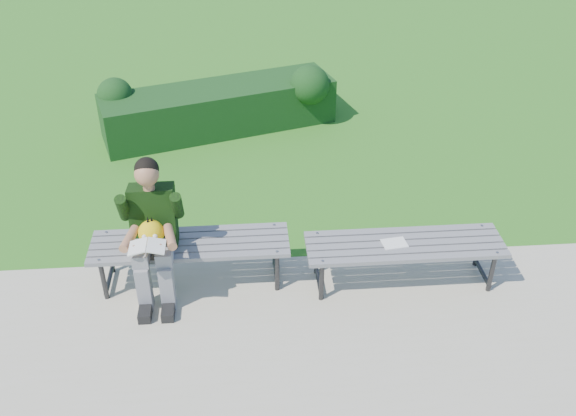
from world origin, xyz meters
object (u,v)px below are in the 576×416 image
hedge (222,106)px  paper_sheet (394,243)px  bench_left (190,247)px  bench_right (405,248)px  seated_boy (152,227)px

hedge → paper_sheet: size_ratio=13.43×
bench_left → paper_sheet: bearing=-5.1°
bench_right → paper_sheet: bench_right is taller
hedge → seated_boy: (-0.55, -3.32, 0.37)m
bench_left → bench_right: size_ratio=1.00×
bench_left → hedge: bearing=85.5°
paper_sheet → hedge: bearing=115.2°
seated_boy → paper_sheet: seated_boy is taller
paper_sheet → bench_left: bearing=174.9°
hedge → paper_sheet: bearing=-64.8°
bench_right → seated_boy: 2.27m
hedge → bench_left: (-0.25, -3.22, 0.08)m
paper_sheet → bench_right: bearing=0.0°
bench_left → bench_right: (1.95, -0.16, 0.00)m
bench_right → paper_sheet: size_ratio=7.52×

